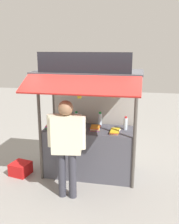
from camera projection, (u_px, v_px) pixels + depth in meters
ground_plane at (90, 174)px, 5.36m from camera, size 20.00×20.00×0.00m
stall_counter at (90, 152)px, 5.24m from camera, size 1.80×0.75×0.99m
stall_structure at (90, 102)px, 5.06m from camera, size 2.00×1.58×2.50m
water_bottle_front_left at (126, 123)px, 5.04m from camera, size 0.08×0.08×0.27m
water_bottle_mid_left at (66, 120)px, 5.29m from camera, size 0.07×0.07×0.26m
water_bottle_back_right at (79, 122)px, 5.15m from camera, size 0.07×0.07×0.24m
water_bottle_far_right at (100, 119)px, 5.34m from camera, size 0.08×0.08×0.28m
water_bottle_mid_right at (76, 118)px, 5.44m from camera, size 0.07×0.07×0.27m
water_bottle_front_right at (80, 120)px, 5.38m from camera, size 0.06×0.06×0.23m
magazine_stack_center at (51, 126)px, 5.16m from camera, size 0.21×0.26×0.07m
magazine_stack_far_left at (115, 131)px, 4.88m from camera, size 0.20×0.32×0.06m
magazine_stack_left at (62, 130)px, 4.95m from camera, size 0.24×0.25×0.06m
magazine_stack_right at (95, 128)px, 5.10m from camera, size 0.22×0.31×0.06m
banana_bunch_inner_left at (79, 94)px, 4.48m from camera, size 0.11×0.10×0.33m
banana_bunch_leftmost at (45, 90)px, 4.59m from camera, size 0.10×0.10×0.27m
banana_bunch_rightmost at (60, 89)px, 4.53m from camera, size 0.09×0.09×0.23m
banana_bunch_inner_right at (114, 93)px, 4.36m from camera, size 0.08×0.08×0.28m
vendor_person at (66, 141)px, 4.30m from camera, size 0.66×0.28×1.75m
plastic_crate at (21, 169)px, 5.31m from camera, size 0.43×0.43×0.26m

